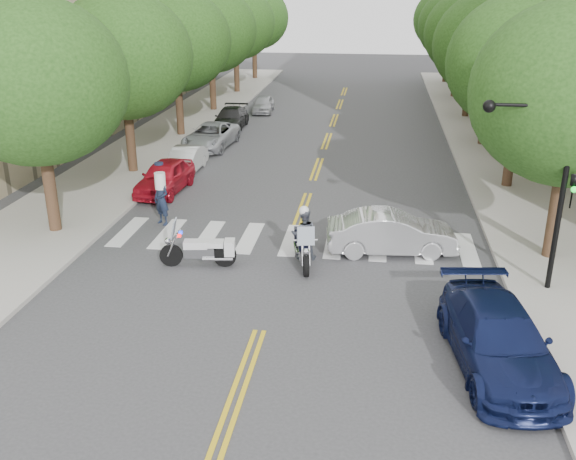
% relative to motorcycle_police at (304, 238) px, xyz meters
% --- Properties ---
extents(ground, '(140.00, 140.00, 0.00)m').
position_rel_motorcycle_police_xyz_m(ground, '(-0.65, -4.56, -0.90)').
color(ground, '#38383A').
rests_on(ground, ground).
extents(sidewalk_left, '(5.00, 60.00, 0.15)m').
position_rel_motorcycle_police_xyz_m(sidewalk_left, '(-10.15, 17.44, -0.83)').
color(sidewalk_left, '#9E9991').
rests_on(sidewalk_left, ground).
extents(sidewalk_right, '(5.00, 60.00, 0.15)m').
position_rel_motorcycle_police_xyz_m(sidewalk_right, '(8.85, 17.44, -0.83)').
color(sidewalk_right, '#9E9991').
rests_on(sidewalk_right, ground).
extents(tree_l_0, '(6.40, 6.40, 8.45)m').
position_rel_motorcycle_police_xyz_m(tree_l_0, '(-9.45, 1.44, 4.65)').
color(tree_l_0, '#382316').
rests_on(tree_l_0, ground).
extents(tree_l_1, '(6.40, 6.40, 8.45)m').
position_rel_motorcycle_police_xyz_m(tree_l_1, '(-9.45, 9.44, 4.65)').
color(tree_l_1, '#382316').
rests_on(tree_l_1, ground).
extents(tree_l_2, '(6.40, 6.40, 8.45)m').
position_rel_motorcycle_police_xyz_m(tree_l_2, '(-9.45, 17.44, 4.65)').
color(tree_l_2, '#382316').
rests_on(tree_l_2, ground).
extents(tree_l_3, '(6.40, 6.40, 8.45)m').
position_rel_motorcycle_police_xyz_m(tree_l_3, '(-9.45, 25.44, 4.65)').
color(tree_l_3, '#382316').
rests_on(tree_l_3, ground).
extents(tree_l_4, '(6.40, 6.40, 8.45)m').
position_rel_motorcycle_police_xyz_m(tree_l_4, '(-9.45, 33.44, 4.65)').
color(tree_l_4, '#382316').
rests_on(tree_l_4, ground).
extents(tree_l_5, '(6.40, 6.40, 8.45)m').
position_rel_motorcycle_police_xyz_m(tree_l_5, '(-9.45, 41.44, 4.65)').
color(tree_l_5, '#382316').
rests_on(tree_l_5, ground).
extents(tree_r_0, '(6.40, 6.40, 8.45)m').
position_rel_motorcycle_police_xyz_m(tree_r_0, '(8.15, 1.44, 4.65)').
color(tree_r_0, '#382316').
rests_on(tree_r_0, ground).
extents(tree_r_1, '(6.40, 6.40, 8.45)m').
position_rel_motorcycle_police_xyz_m(tree_r_1, '(8.15, 9.44, 4.65)').
color(tree_r_1, '#382316').
rests_on(tree_r_1, ground).
extents(tree_r_2, '(6.40, 6.40, 8.45)m').
position_rel_motorcycle_police_xyz_m(tree_r_2, '(8.15, 17.44, 4.65)').
color(tree_r_2, '#382316').
rests_on(tree_r_2, ground).
extents(tree_r_3, '(6.40, 6.40, 8.45)m').
position_rel_motorcycle_police_xyz_m(tree_r_3, '(8.15, 25.44, 4.65)').
color(tree_r_3, '#382316').
rests_on(tree_r_3, ground).
extents(tree_r_4, '(6.40, 6.40, 8.45)m').
position_rel_motorcycle_police_xyz_m(tree_r_4, '(8.15, 33.44, 4.65)').
color(tree_r_4, '#382316').
rests_on(tree_r_4, ground).
extents(tree_r_5, '(6.40, 6.40, 8.45)m').
position_rel_motorcycle_police_xyz_m(tree_r_5, '(8.15, 41.44, 4.65)').
color(tree_r_5, '#382316').
rests_on(tree_r_5, ground).
extents(traffic_signal_pole, '(2.82, 0.42, 6.00)m').
position_rel_motorcycle_police_xyz_m(traffic_signal_pole, '(7.06, -1.06, 2.82)').
color(traffic_signal_pole, black).
rests_on(traffic_signal_pole, ground).
extents(motorcycle_police, '(0.95, 2.48, 2.04)m').
position_rel_motorcycle_police_xyz_m(motorcycle_police, '(0.00, 0.00, 0.00)').
color(motorcycle_police, black).
rests_on(motorcycle_police, ground).
extents(motorcycle_parked, '(2.51, 0.79, 1.62)m').
position_rel_motorcycle_police_xyz_m(motorcycle_parked, '(-3.18, -0.66, -0.34)').
color(motorcycle_parked, black).
rests_on(motorcycle_parked, ground).
extents(officer_standing, '(0.86, 0.78, 1.97)m').
position_rel_motorcycle_police_xyz_m(officer_standing, '(-5.81, 2.92, 0.08)').
color(officer_standing, '#151D31').
rests_on(officer_standing, ground).
extents(convertible, '(4.56, 2.05, 1.45)m').
position_rel_motorcycle_police_xyz_m(convertible, '(2.88, 1.33, -0.18)').
color(convertible, silver).
rests_on(convertible, ground).
extents(sedan_blue, '(2.81, 5.47, 1.52)m').
position_rel_motorcycle_police_xyz_m(sedan_blue, '(5.35, -5.42, -0.15)').
color(sedan_blue, '#0E163D').
rests_on(sedan_blue, ground).
extents(parked_car_a, '(1.93, 4.26, 1.42)m').
position_rel_motorcycle_police_xyz_m(parked_car_a, '(-6.95, 6.79, -0.19)').
color(parked_car_a, red).
rests_on(parked_car_a, ground).
extents(parked_car_b, '(1.37, 3.73, 1.22)m').
position_rel_motorcycle_police_xyz_m(parked_car_b, '(-6.95, 9.94, -0.29)').
color(parked_car_b, silver).
rests_on(parked_car_b, ground).
extents(parked_car_c, '(2.62, 5.00, 1.34)m').
position_rel_motorcycle_police_xyz_m(parked_car_c, '(-6.95, 14.94, -0.23)').
color(parked_car_c, '#A2A4AA').
rests_on(parked_car_c, ground).
extents(parked_car_d, '(1.93, 4.52, 1.30)m').
position_rel_motorcycle_police_xyz_m(parked_car_d, '(-6.95, 19.94, -0.25)').
color(parked_car_d, black).
rests_on(parked_car_d, ground).
extents(parked_car_e, '(1.59, 3.50, 1.17)m').
position_rel_motorcycle_police_xyz_m(parked_car_e, '(-5.85, 25.53, -0.32)').
color(parked_car_e, '#A4A5AA').
rests_on(parked_car_e, ground).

